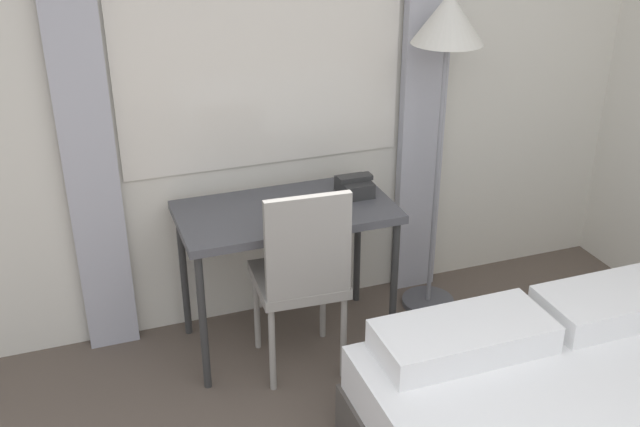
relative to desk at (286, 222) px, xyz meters
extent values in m
cube|color=silver|center=(-0.14, 0.36, 0.68)|extent=(5.36, 0.05, 2.70)
cube|color=white|center=(0.00, 0.32, 0.93)|extent=(1.40, 0.01, 1.50)
cube|color=#B2B2BC|center=(-0.84, 0.28, 0.63)|extent=(0.24, 0.06, 2.60)
cube|color=#B2B2BC|center=(0.84, 0.28, 0.63)|extent=(0.24, 0.06, 2.60)
cube|color=#4C4C51|center=(0.00, 0.00, 0.05)|extent=(1.02, 0.54, 0.04)
cylinder|color=#333333|center=(-0.47, -0.23, -0.32)|extent=(0.04, 0.04, 0.70)
cylinder|color=#333333|center=(0.47, -0.23, -0.32)|extent=(0.04, 0.04, 0.70)
cylinder|color=#333333|center=(-0.47, 0.23, -0.32)|extent=(0.04, 0.04, 0.70)
cylinder|color=#333333|center=(0.47, 0.23, -0.32)|extent=(0.04, 0.04, 0.70)
cube|color=gray|center=(-0.01, -0.19, -0.21)|extent=(0.42, 0.42, 0.05)
cube|color=gray|center=(-0.02, -0.37, 0.06)|extent=(0.38, 0.06, 0.48)
cylinder|color=gray|center=(-0.19, -0.35, -0.45)|extent=(0.03, 0.03, 0.44)
cylinder|color=gray|center=(0.15, -0.37, -0.45)|extent=(0.03, 0.03, 0.44)
cylinder|color=gray|center=(-0.16, -0.01, -0.45)|extent=(0.03, 0.03, 0.44)
cylinder|color=gray|center=(0.17, -0.03, -0.45)|extent=(0.03, 0.03, 0.44)
cube|color=white|center=(0.44, -0.94, -0.14)|extent=(0.71, 0.32, 0.12)
cube|color=white|center=(1.19, -0.94, -0.14)|extent=(0.71, 0.32, 0.12)
cylinder|color=#4C4C51|center=(0.83, 0.05, -0.66)|extent=(0.28, 0.28, 0.03)
cylinder|color=gray|center=(0.83, 0.05, 0.07)|extent=(0.02, 0.02, 1.41)
cone|color=silver|center=(0.83, 0.05, 0.89)|extent=(0.35, 0.35, 0.24)
cube|color=#2D2D2D|center=(0.37, 0.04, 0.11)|extent=(0.15, 0.18, 0.07)
cube|color=#2D2D2D|center=(0.37, 0.04, 0.16)|extent=(0.17, 0.06, 0.02)
cube|color=#4C4238|center=(0.03, -0.04, 0.08)|extent=(0.25, 0.22, 0.02)
cube|color=white|center=(0.03, -0.04, 0.09)|extent=(0.23, 0.21, 0.01)
camera|label=1|loc=(-0.93, -3.04, 1.58)|focal=42.00mm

